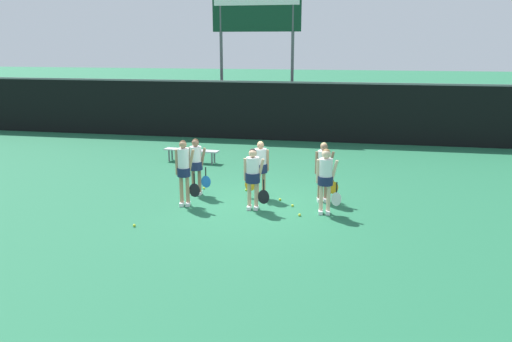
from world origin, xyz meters
The scene contains 17 objects.
ground_plane centered at (0.00, 0.00, 0.00)m, with size 140.00×140.00×0.00m, color #216642.
fence_windscreen centered at (0.00, 9.14, 1.33)m, with size 60.00×0.08×2.63m.
scoreboard centered at (-2.00, 10.56, 4.89)m, with size 4.10×0.15×6.18m.
bench_courtside centered at (-3.24, 4.37, 0.41)m, with size 2.09×0.55×0.47m.
player_0 centered at (-1.84, -0.49, 1.05)m, with size 0.64×0.35×1.78m.
player_1 centered at (0.02, -0.45, 0.96)m, with size 0.68×0.39×1.63m.
player_2 centered at (1.89, -0.45, 1.01)m, with size 0.66×0.39×1.70m.
player_3 centered at (-1.84, 0.54, 0.96)m, with size 0.66×0.38×1.63m.
player_4 centered at (0.01, 0.61, 0.95)m, with size 0.67×0.39×1.62m.
player_5 centered at (1.78, 0.58, 0.97)m, with size 0.65×0.37×1.65m.
tennis_ball_0 centered at (-0.34, 1.63, 0.03)m, with size 0.07×0.07×0.07m, color #CCE033.
tennis_ball_1 centered at (0.62, 0.39, 0.03)m, with size 0.07×0.07×0.07m, color #CCE033.
tennis_ball_2 centered at (-1.79, 1.08, 0.03)m, with size 0.07×0.07×0.07m, color #CCE033.
tennis_ball_3 centered at (-0.51, 1.13, 0.03)m, with size 0.07×0.07×0.07m, color #CCE033.
tennis_ball_4 centered at (1.28, -0.79, 0.04)m, with size 0.07×0.07×0.07m, color #CCE033.
tennis_ball_5 centered at (1.02, -0.06, 0.03)m, with size 0.07×0.07×0.07m, color #CCE033.
tennis_ball_6 centered at (-2.51, -2.28, 0.03)m, with size 0.07×0.07×0.07m, color #CCE033.
Camera 1 is at (2.45, -12.71, 4.26)m, focal length 35.00 mm.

